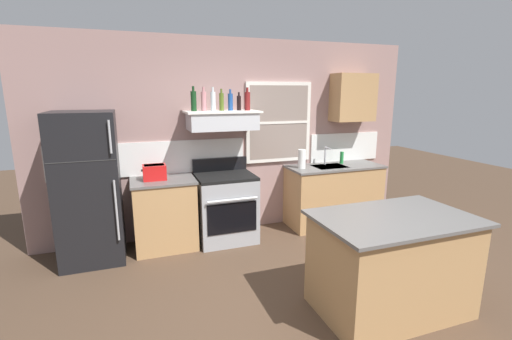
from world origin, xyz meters
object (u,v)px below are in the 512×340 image
(refrigerator, at_px, (88,188))
(bottle_olive_oil_square, at_px, (222,101))
(bottle_clear_tall, at_px, (213,101))
(bottle_blue_liqueur, at_px, (230,102))
(bottle_balsamic_dark, at_px, (239,103))
(paper_towel_roll, at_px, (302,159))
(toaster, at_px, (154,172))
(bottle_dark_green_wine, at_px, (194,101))
(dish_soap_bottle, at_px, (342,158))
(kitchen_island, at_px, (391,263))
(bottle_rose_pink, at_px, (204,101))
(stove_range, at_px, (226,207))
(bottle_red_label_wine, at_px, (247,101))

(refrigerator, distance_m, bottle_olive_oil_square, 1.92)
(bottle_clear_tall, xyz_separation_m, bottle_blue_liqueur, (0.25, 0.09, -0.01))
(bottle_clear_tall, distance_m, bottle_balsamic_dark, 0.38)
(bottle_blue_liqueur, height_order, paper_towel_roll, bottle_blue_liqueur)
(bottle_clear_tall, bearing_deg, toaster, -179.75)
(bottle_dark_green_wine, xyz_separation_m, dish_soap_bottle, (2.24, 0.02, -0.88))
(refrigerator, bearing_deg, kitchen_island, -37.36)
(toaster, relative_size, bottle_dark_green_wine, 0.96)
(bottle_rose_pink, distance_m, paper_towel_roll, 1.61)
(bottle_dark_green_wine, relative_size, paper_towel_roll, 1.15)
(bottle_blue_liqueur, xyz_separation_m, dish_soap_bottle, (1.75, 0.01, -0.86))
(refrigerator, height_order, bottle_blue_liqueur, bottle_blue_liqueur)
(toaster, distance_m, bottle_blue_liqueur, 1.33)
(toaster, height_order, bottle_balsamic_dark, bottle_balsamic_dark)
(bottle_dark_green_wine, relative_size, bottle_clear_tall, 1.04)
(bottle_rose_pink, bearing_deg, stove_range, -27.99)
(bottle_dark_green_wine, height_order, bottle_clear_tall, bottle_dark_green_wine)
(bottle_rose_pink, distance_m, bottle_clear_tall, 0.13)
(bottle_rose_pink, bearing_deg, toaster, -173.18)
(bottle_balsamic_dark, relative_size, dish_soap_bottle, 1.31)
(bottle_red_label_wine, distance_m, kitchen_island, 2.64)
(refrigerator, xyz_separation_m, kitchen_island, (2.66, -2.03, -0.43))
(refrigerator, height_order, bottle_clear_tall, bottle_clear_tall)
(stove_range, height_order, bottle_balsamic_dark, bottle_balsamic_dark)
(bottle_dark_green_wine, distance_m, bottle_blue_liqueur, 0.49)
(bottle_rose_pink, bearing_deg, bottle_red_label_wine, -4.36)
(bottle_balsamic_dark, bearing_deg, bottle_clear_tall, -167.80)
(bottle_clear_tall, distance_m, dish_soap_bottle, 2.19)
(refrigerator, bearing_deg, bottle_balsamic_dark, 4.45)
(paper_towel_roll, bearing_deg, bottle_olive_oil_square, 176.20)
(bottle_olive_oil_square, xyz_separation_m, bottle_balsamic_dark, (0.24, 0.01, -0.02))
(bottle_rose_pink, bearing_deg, refrigerator, -174.20)
(stove_range, distance_m, bottle_dark_green_wine, 1.46)
(bottle_rose_pink, bearing_deg, bottle_dark_green_wine, -179.65)
(stove_range, relative_size, bottle_balsamic_dark, 4.64)
(bottle_olive_oil_square, distance_m, bottle_red_label_wine, 0.34)
(paper_towel_roll, bearing_deg, kitchen_island, -93.76)
(bottle_clear_tall, distance_m, bottle_blue_liqueur, 0.27)
(bottle_rose_pink, relative_size, bottle_red_label_wine, 1.02)
(refrigerator, distance_m, dish_soap_bottle, 3.54)
(refrigerator, bearing_deg, bottle_rose_pink, 5.80)
(bottle_olive_oil_square, bearing_deg, bottle_blue_liqueur, 7.91)
(toaster, distance_m, kitchen_island, 2.89)
(bottle_balsamic_dark, bearing_deg, refrigerator, -175.55)
(bottle_olive_oil_square, distance_m, kitchen_island, 2.77)
(bottle_blue_liqueur, bearing_deg, bottle_red_label_wine, -13.67)
(stove_range, relative_size, paper_towel_roll, 4.04)
(refrigerator, distance_m, stove_range, 1.70)
(refrigerator, height_order, kitchen_island, refrigerator)
(refrigerator, xyz_separation_m, bottle_balsamic_dark, (1.89, 0.15, 0.96))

